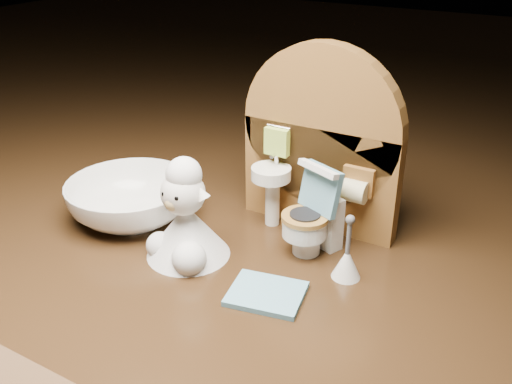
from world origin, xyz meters
TOP-DOWN VIEW (x-y plane):
  - backdrop_panel at (-0.00, 0.06)m, footprint 0.13×0.05m
  - toy_toilet at (0.01, 0.03)m, footprint 0.04×0.05m
  - bath_mat at (0.01, -0.04)m, footprint 0.06×0.05m
  - toilet_brush at (0.05, 0.01)m, footprint 0.02×0.02m
  - plush_lamb at (-0.06, -0.03)m, footprint 0.06×0.06m
  - ceramic_bowl at (-0.14, -0.00)m, footprint 0.11×0.11m

SIDE VIEW (x-z plane):
  - bath_mat at x=0.01m, z-range 0.00..0.00m
  - toilet_brush at x=0.05m, z-range -0.01..0.04m
  - ceramic_bowl at x=-0.14m, z-range 0.00..0.03m
  - toy_toilet at x=0.01m, z-range -0.01..0.06m
  - plush_lamb at x=-0.06m, z-range -0.01..0.07m
  - backdrop_panel at x=0.00m, z-range -0.01..0.14m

